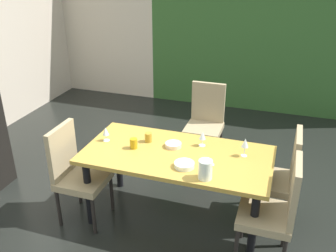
{
  "coord_description": "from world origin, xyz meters",
  "views": [
    {
      "loc": [
        1.21,
        -2.97,
        2.46
      ],
      "look_at": [
        0.13,
        0.28,
        0.85
      ],
      "focal_mm": 40.0,
      "sensor_mm": 36.0,
      "label": 1
    }
  ],
  "objects_px": {
    "cup_front": "(148,137)",
    "pitcher_west": "(206,169)",
    "chair_left_near": "(75,170)",
    "cup_near_shelf": "(134,143)",
    "wine_glass_north": "(245,143)",
    "serving_bowl_rear": "(184,165)",
    "chair_right_near": "(276,208)",
    "serving_bowl_center": "(173,145)",
    "wine_glass_corner": "(106,132)",
    "dining_table": "(177,161)",
    "chair_right_far": "(280,174)",
    "wine_glass_near_window": "(202,136)",
    "chair_head_far": "(205,120)"
  },
  "relations": [
    {
      "from": "chair_left_near",
      "to": "wine_glass_corner",
      "type": "height_order",
      "value": "chair_left_near"
    },
    {
      "from": "serving_bowl_rear",
      "to": "cup_near_shelf",
      "type": "bearing_deg",
      "value": 162.02
    },
    {
      "from": "chair_right_near",
      "to": "serving_bowl_rear",
      "type": "bearing_deg",
      "value": 85.47
    },
    {
      "from": "chair_head_far",
      "to": "cup_near_shelf",
      "type": "bearing_deg",
      "value": 72.92
    },
    {
      "from": "chair_right_far",
      "to": "serving_bowl_rear",
      "type": "distance_m",
      "value": 0.97
    },
    {
      "from": "wine_glass_north",
      "to": "wine_glass_corner",
      "type": "bearing_deg",
      "value": -174.79
    },
    {
      "from": "chair_right_far",
      "to": "serving_bowl_rear",
      "type": "bearing_deg",
      "value": 121.2
    },
    {
      "from": "wine_glass_north",
      "to": "serving_bowl_rear",
      "type": "height_order",
      "value": "wine_glass_north"
    },
    {
      "from": "wine_glass_near_window",
      "to": "cup_near_shelf",
      "type": "xyz_separation_m",
      "value": [
        -0.61,
        -0.25,
        -0.05
      ]
    },
    {
      "from": "pitcher_west",
      "to": "wine_glass_corner",
      "type": "bearing_deg",
      "value": 161.86
    },
    {
      "from": "wine_glass_corner",
      "to": "wine_glass_near_window",
      "type": "xyz_separation_m",
      "value": [
        0.93,
        0.2,
        0.01
      ]
    },
    {
      "from": "serving_bowl_rear",
      "to": "cup_front",
      "type": "distance_m",
      "value": 0.58
    },
    {
      "from": "cup_near_shelf",
      "to": "wine_glass_near_window",
      "type": "bearing_deg",
      "value": 22.65
    },
    {
      "from": "wine_glass_near_window",
      "to": "pitcher_west",
      "type": "xyz_separation_m",
      "value": [
        0.16,
        -0.55,
        -0.02
      ]
    },
    {
      "from": "chair_left_near",
      "to": "chair_head_far",
      "type": "height_order",
      "value": "same"
    },
    {
      "from": "wine_glass_north",
      "to": "cup_near_shelf",
      "type": "height_order",
      "value": "wine_glass_north"
    },
    {
      "from": "wine_glass_near_window",
      "to": "cup_front",
      "type": "distance_m",
      "value": 0.53
    },
    {
      "from": "dining_table",
      "to": "chair_head_far",
      "type": "xyz_separation_m",
      "value": [
        -0.02,
        1.28,
        -0.12
      ]
    },
    {
      "from": "wine_glass_near_window",
      "to": "serving_bowl_center",
      "type": "distance_m",
      "value": 0.29
    },
    {
      "from": "cup_front",
      "to": "pitcher_west",
      "type": "distance_m",
      "value": 0.83
    },
    {
      "from": "serving_bowl_center",
      "to": "pitcher_west",
      "type": "height_order",
      "value": "pitcher_west"
    },
    {
      "from": "serving_bowl_center",
      "to": "wine_glass_corner",
      "type": "bearing_deg",
      "value": -172.61
    },
    {
      "from": "wine_glass_north",
      "to": "wine_glass_near_window",
      "type": "height_order",
      "value": "wine_glass_north"
    },
    {
      "from": "wine_glass_corner",
      "to": "dining_table",
      "type": "bearing_deg",
      "value": -1.9
    },
    {
      "from": "wine_glass_near_window",
      "to": "pitcher_west",
      "type": "height_order",
      "value": "pitcher_west"
    },
    {
      "from": "chair_right_near",
      "to": "chair_right_far",
      "type": "distance_m",
      "value": 0.55
    },
    {
      "from": "wine_glass_near_window",
      "to": "serving_bowl_center",
      "type": "height_order",
      "value": "wine_glass_near_window"
    },
    {
      "from": "cup_near_shelf",
      "to": "pitcher_west",
      "type": "bearing_deg",
      "value": -21.27
    },
    {
      "from": "chair_left_near",
      "to": "chair_right_far",
      "type": "height_order",
      "value": "chair_left_near"
    },
    {
      "from": "serving_bowl_center",
      "to": "chair_right_far",
      "type": "bearing_deg",
      "value": 9.27
    },
    {
      "from": "dining_table",
      "to": "chair_left_near",
      "type": "xyz_separation_m",
      "value": [
        -0.94,
        -0.28,
        -0.12
      ]
    },
    {
      "from": "chair_right_near",
      "to": "cup_near_shelf",
      "type": "distance_m",
      "value": 1.41
    },
    {
      "from": "chair_right_far",
      "to": "serving_bowl_center",
      "type": "relative_size",
      "value": 6.23
    },
    {
      "from": "wine_glass_north",
      "to": "serving_bowl_center",
      "type": "relative_size",
      "value": 1.13
    },
    {
      "from": "chair_left_near",
      "to": "wine_glass_north",
      "type": "distance_m",
      "value": 1.64
    },
    {
      "from": "serving_bowl_rear",
      "to": "chair_left_near",
      "type": "bearing_deg",
      "value": -176.58
    },
    {
      "from": "wine_glass_north",
      "to": "chair_head_far",
      "type": "bearing_deg",
      "value": 118.56
    },
    {
      "from": "chair_head_far",
      "to": "wine_glass_corner",
      "type": "height_order",
      "value": "chair_head_far"
    },
    {
      "from": "chair_head_far",
      "to": "wine_glass_corner",
      "type": "distance_m",
      "value": 1.48
    },
    {
      "from": "chair_right_near",
      "to": "chair_head_far",
      "type": "bearing_deg",
      "value": 31.59
    },
    {
      "from": "wine_glass_north",
      "to": "wine_glass_corner",
      "type": "xyz_separation_m",
      "value": [
        -1.34,
        -0.12,
        -0.03
      ]
    },
    {
      "from": "chair_head_far",
      "to": "cup_near_shelf",
      "type": "distance_m",
      "value": 1.4
    },
    {
      "from": "chair_right_far",
      "to": "cup_front",
      "type": "xyz_separation_m",
      "value": [
        -1.28,
        -0.14,
        0.26
      ]
    },
    {
      "from": "wine_glass_corner",
      "to": "cup_front",
      "type": "xyz_separation_m",
      "value": [
        0.41,
        0.11,
        -0.05
      ]
    },
    {
      "from": "serving_bowl_center",
      "to": "cup_near_shelf",
      "type": "distance_m",
      "value": 0.38
    },
    {
      "from": "chair_left_near",
      "to": "cup_near_shelf",
      "type": "xyz_separation_m",
      "value": [
        0.52,
        0.24,
        0.26
      ]
    },
    {
      "from": "chair_head_far",
      "to": "pitcher_west",
      "type": "distance_m",
      "value": 1.68
    },
    {
      "from": "wine_glass_corner",
      "to": "pitcher_west",
      "type": "relative_size",
      "value": 0.84
    },
    {
      "from": "cup_front",
      "to": "serving_bowl_center",
      "type": "bearing_deg",
      "value": -5.23
    },
    {
      "from": "chair_right_far",
      "to": "wine_glass_near_window",
      "type": "bearing_deg",
      "value": 94.25
    }
  ]
}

